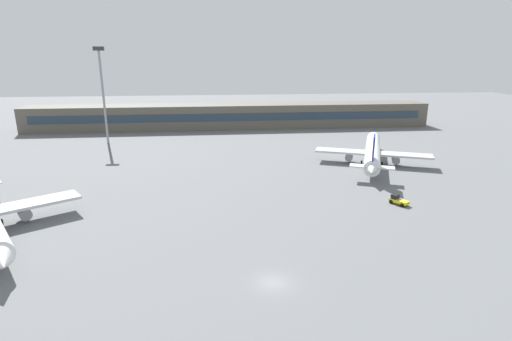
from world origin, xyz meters
name	(u,v)px	position (x,y,z in m)	size (l,w,h in m)	color
ground_plane	(247,184)	(0.00, 40.00, 0.00)	(400.00, 400.00, 0.00)	slate
terminal_building	(231,116)	(0.00, 110.59, 4.50)	(152.24, 12.13, 9.00)	#5B564C
airplane_mid	(373,151)	(34.22, 54.32, 3.17)	(28.79, 40.09, 10.41)	white
baggage_tug_yellow	(398,200)	(27.66, 24.66, 0.80)	(3.18, 3.85, 1.75)	yellow
floodlight_tower_west	(103,90)	(-40.75, 86.73, 16.91)	(3.20, 0.80, 29.67)	gray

